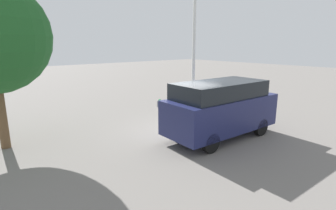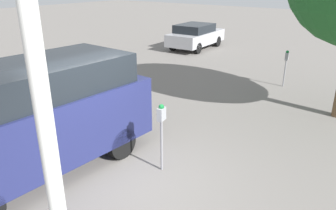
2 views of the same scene
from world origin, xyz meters
name	(u,v)px [view 1 (image 1 of 2)]	position (x,y,z in m)	size (l,w,h in m)	color
ground_plane	(180,132)	(0.00, 0.00, 0.00)	(80.00, 80.00, 0.00)	slate
parking_meter_near	(160,108)	(-0.70, 0.50, 1.08)	(0.22, 0.14, 1.47)	gray
lamp_post	(193,71)	(2.51, 1.72, 2.30)	(0.44, 0.44, 6.76)	beige
parked_van	(221,108)	(0.84, -1.47, 1.23)	(4.85, 2.17, 2.27)	navy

